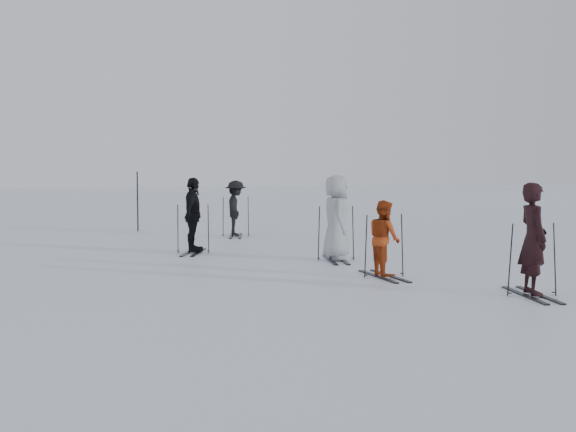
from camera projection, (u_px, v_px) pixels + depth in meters
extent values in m
plane|color=silver|center=(296.00, 263.00, 16.35)|extent=(120.00, 120.00, 0.00)
imported|color=black|center=(533.00, 240.00, 12.16)|extent=(0.50, 0.72, 1.89)
imported|color=#A13712|center=(384.00, 239.00, 14.25)|extent=(0.66, 0.80, 1.50)
imported|color=#9CA1A5|center=(336.00, 218.00, 16.74)|extent=(0.70, 1.00, 1.96)
imported|color=black|center=(193.00, 216.00, 18.16)|extent=(0.71, 1.18, 1.88)
imported|color=black|center=(236.00, 209.00, 22.47)|extent=(0.79, 1.19, 1.72)
cylinder|color=black|center=(138.00, 202.00, 24.17)|extent=(0.05, 0.05, 2.00)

